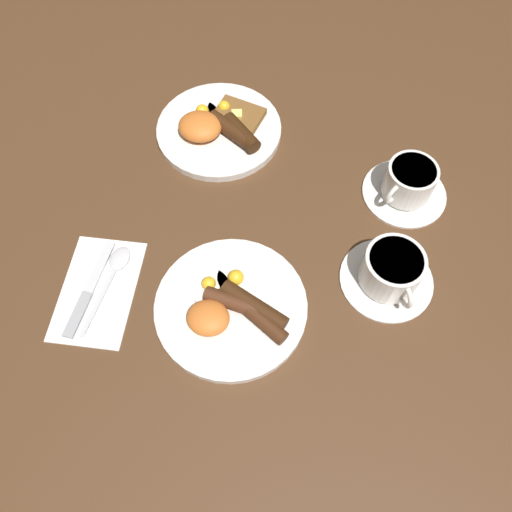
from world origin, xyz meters
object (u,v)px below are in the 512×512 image
Objects in this scene: teacup_near at (391,272)px; knife at (88,293)px; breakfast_plate_near at (231,307)px; spoon at (115,268)px; teacup_far at (408,184)px; breakfast_plate_far at (219,128)px.

teacup_near is 0.48m from knife.
breakfast_plate_near is 0.21m from spoon.
teacup_near is 1.01× the size of teacup_far.
teacup_far reaches higher than breakfast_plate_far.
teacup_far reaches higher than spoon.
teacup_far is at bearing -54.99° from knife.
teacup_far is 0.91× the size of spoon.
spoon is (-0.46, -0.24, -0.02)m from teacup_far.
breakfast_plate_far is (-0.10, 0.36, 0.00)m from breakfast_plate_near.
breakfast_plate_near reaches higher than spoon.
knife is 0.06m from spoon.
breakfast_plate_far is 1.38× the size of knife.
knife is (-0.23, -0.02, -0.01)m from breakfast_plate_near.
breakfast_plate_far is 0.43m from teacup_near.
breakfast_plate_near is at bearing -93.00° from spoon.
knife is at bearing -166.82° from teacup_near.
breakfast_plate_near is at bearing -158.36° from teacup_near.
spoon is at bearing 169.94° from breakfast_plate_near.
teacup_far reaches higher than knife.
breakfast_plate_far is 0.34m from spoon.
teacup_near reaches higher than breakfast_plate_near.
knife is (-0.47, -0.11, -0.03)m from teacup_near.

